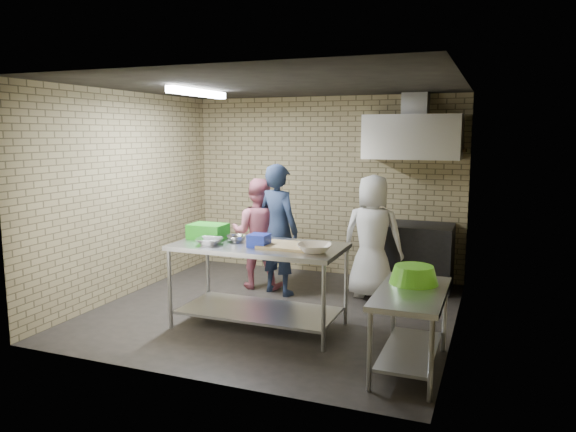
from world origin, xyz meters
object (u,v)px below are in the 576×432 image
(woman_pink, at_px, (258,233))
(woman_white, at_px, (373,237))
(green_basin, at_px, (414,275))
(blue_tub, at_px, (259,240))
(side_counter, at_px, (410,330))
(stove, at_px, (408,256))
(bottle_green, at_px, (448,143))
(man_navy, at_px, (278,230))
(green_crate, at_px, (208,231))
(prep_table, at_px, (259,286))

(woman_pink, relative_size, woman_white, 0.95)
(green_basin, bearing_deg, blue_tub, 173.55)
(woman_pink, bearing_deg, side_counter, 129.99)
(stove, bearing_deg, side_counter, -80.71)
(woman_white, bearing_deg, woman_pink, 4.60)
(stove, relative_size, bottle_green, 8.00)
(man_navy, bearing_deg, blue_tub, 124.55)
(green_basin, bearing_deg, woman_pink, 144.26)
(green_crate, xyz_separation_m, woman_white, (1.63, 1.42, -0.21))
(blue_tub, relative_size, woman_white, 0.13)
(stove, xyz_separation_m, blue_tub, (-1.25, -2.31, 0.56))
(blue_tub, bearing_deg, prep_table, 116.57)
(green_crate, relative_size, bottle_green, 2.78)
(bottle_green, distance_m, man_navy, 2.62)
(woman_pink, distance_m, woman_white, 1.60)
(prep_table, relative_size, woman_pink, 1.22)
(green_basin, bearing_deg, man_navy, 142.43)
(stove, relative_size, man_navy, 0.68)
(prep_table, relative_size, side_counter, 1.56)
(side_counter, relative_size, man_navy, 0.68)
(blue_tub, bearing_deg, woman_pink, 114.96)
(green_basin, distance_m, woman_pink, 2.95)
(blue_tub, distance_m, green_basin, 1.70)
(blue_tub, height_order, green_basin, blue_tub)
(woman_white, bearing_deg, blue_tub, 62.48)
(woman_white, bearing_deg, green_basin, 114.31)
(blue_tub, relative_size, bottle_green, 1.39)
(blue_tub, bearing_deg, woman_white, 61.73)
(blue_tub, relative_size, woman_pink, 0.14)
(woman_pink, bearing_deg, bottle_green, -167.99)
(green_crate, relative_size, woman_white, 0.26)
(stove, distance_m, blue_tub, 2.69)
(green_crate, bearing_deg, blue_tub, -16.35)
(stove, bearing_deg, green_crate, -133.78)
(side_counter, distance_m, bottle_green, 3.41)
(bottle_green, bearing_deg, woman_pink, -157.24)
(side_counter, xyz_separation_m, woman_pink, (-2.42, 1.98, 0.39))
(blue_tub, bearing_deg, bottle_green, 56.26)
(green_basin, relative_size, man_navy, 0.26)
(green_crate, relative_size, man_navy, 0.24)
(woman_pink, bearing_deg, stove, -169.27)
(prep_table, relative_size, bottle_green, 12.51)
(green_crate, distance_m, bottle_green, 3.53)
(blue_tub, bearing_deg, stove, 61.52)
(prep_table, bearing_deg, woman_pink, 114.85)
(bottle_green, bearing_deg, blue_tub, -123.74)
(man_navy, bearing_deg, woman_white, -145.80)
(green_basin, distance_m, woman_white, 2.00)
(green_crate, bearing_deg, woman_white, 41.06)
(side_counter, relative_size, stove, 1.00)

